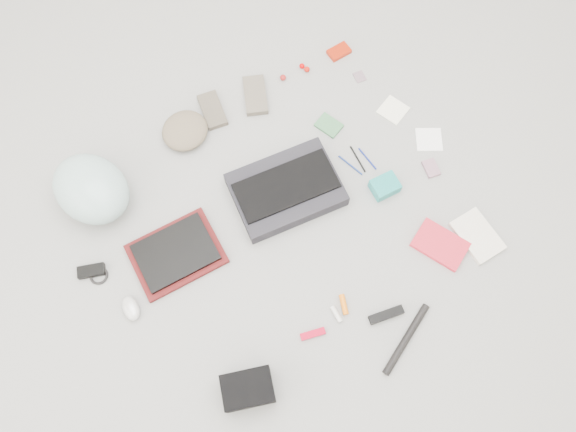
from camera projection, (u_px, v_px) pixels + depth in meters
ground_plane at (288, 220)px, 2.30m from camera, size 4.00×4.00×0.00m
messenger_bag at (286, 190)px, 2.31m from camera, size 0.48×0.38×0.07m
bag_flap at (286, 186)px, 2.27m from camera, size 0.44×0.26×0.01m
laptop_sleeve at (177, 254)px, 2.24m from camera, size 0.37×0.30×0.02m
laptop at (175, 252)px, 2.22m from camera, size 0.32×0.25×0.02m
bike_helmet at (91, 189)px, 2.24m from camera, size 0.34×0.39×0.20m
beanie at (185, 131)px, 2.40m from camera, size 0.25×0.24×0.07m
mitten_left at (212, 110)px, 2.47m from camera, size 0.13×0.19×0.03m
mitten_right at (255, 95)px, 2.49m from camera, size 0.17×0.21×0.03m
power_brick at (91, 271)px, 2.21m from camera, size 0.12×0.09×0.03m
cable_coil at (99, 276)px, 2.21m from camera, size 0.08×0.08×0.01m
mouse at (131, 308)px, 2.15m from camera, size 0.08×0.11×0.04m
camera_bag at (248, 389)px, 2.01m from camera, size 0.22×0.19×0.12m
multitool at (313, 334)px, 2.13m from camera, size 0.10×0.06×0.02m
toiletry_tube_white at (336, 314)px, 2.15m from camera, size 0.03×0.07×0.02m
toiletry_tube_orange at (344, 304)px, 2.17m from camera, size 0.05×0.08×0.02m
u_lock at (386, 315)px, 2.15m from camera, size 0.14×0.07×0.03m
bike_pump at (406, 339)px, 2.12m from camera, size 0.30×0.14×0.03m
book_red at (440, 245)px, 2.25m from camera, size 0.20×0.24×0.02m
book_white at (477, 236)px, 2.26m from camera, size 0.15×0.21×0.02m
notepad at (329, 125)px, 2.45m from camera, size 0.11×0.13×0.01m
pen_blue at (350, 165)px, 2.38m from camera, size 0.04×0.13×0.01m
pen_black at (358, 159)px, 2.39m from camera, size 0.03×0.13×0.01m
pen_navy at (367, 159)px, 2.39m from camera, size 0.01×0.12×0.01m
accordion_wallet at (385, 186)px, 2.32m from camera, size 0.12×0.10×0.05m
card_deck at (431, 168)px, 2.37m from camera, size 0.07×0.09×0.02m
napkin_top at (393, 110)px, 2.48m from camera, size 0.14×0.14×0.01m
napkin_bottom at (429, 140)px, 2.43m from camera, size 0.15×0.15×0.01m
lollipop_a at (283, 78)px, 2.52m from camera, size 0.03×0.03×0.03m
lollipop_b at (302, 66)px, 2.55m from camera, size 0.03×0.03×0.02m
lollipop_c at (307, 69)px, 2.54m from camera, size 0.03×0.03×0.03m
altoids_tin at (339, 52)px, 2.58m from camera, size 0.10×0.07×0.02m
stamp_sheet at (360, 77)px, 2.54m from camera, size 0.06×0.06×0.00m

